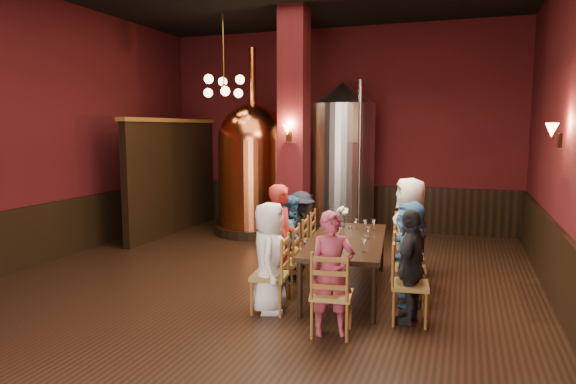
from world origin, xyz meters
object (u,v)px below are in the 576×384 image
(dining_table, at_px, (347,243))
(rose_vase, at_px, (342,213))
(person_0, at_px, (269,257))
(steel_vessel, at_px, (343,160))
(person_2, at_px, (292,238))
(person_1, at_px, (282,240))
(copper_kettle, at_px, (253,167))

(dining_table, xyz_separation_m, rose_vase, (-0.26, 0.83, 0.27))
(person_0, bearing_deg, steel_vessel, -12.12)
(dining_table, height_order, steel_vessel, steel_vessel)
(dining_table, height_order, person_2, person_2)
(dining_table, relative_size, person_1, 1.64)
(dining_table, bearing_deg, person_2, 158.78)
(dining_table, bearing_deg, rose_vase, 100.60)
(person_2, bearing_deg, copper_kettle, 22.89)
(copper_kettle, bearing_deg, person_2, -58.12)
(steel_vessel, xyz_separation_m, rose_vase, (0.67, -2.86, -0.65))
(person_0, bearing_deg, rose_vase, -28.24)
(person_2, distance_m, rose_vase, 0.92)
(dining_table, distance_m, steel_vessel, 3.92)
(person_1, xyz_separation_m, copper_kettle, (-1.97, 3.71, 0.68))
(dining_table, distance_m, rose_vase, 0.91)
(dining_table, xyz_separation_m, person_2, (-0.88, 0.23, -0.04))
(dining_table, height_order, rose_vase, rose_vase)
(copper_kettle, bearing_deg, person_0, -64.89)
(person_0, xyz_separation_m, person_1, (-0.08, 0.67, 0.07))
(dining_table, height_order, person_0, person_0)
(dining_table, xyz_separation_m, person_1, (-0.81, -0.42, 0.08))
(person_1, bearing_deg, dining_table, -82.66)
(dining_table, bearing_deg, steel_vessel, 97.49)
(dining_table, bearing_deg, person_1, -158.78)
(person_0, relative_size, rose_vase, 4.27)
(person_0, bearing_deg, person_2, -7.88)
(person_1, bearing_deg, rose_vase, -44.00)
(person_1, bearing_deg, steel_vessel, -18.80)
(person_1, relative_size, copper_kettle, 0.39)
(copper_kettle, xyz_separation_m, steel_vessel, (1.86, 0.41, 0.17))
(person_0, bearing_deg, copper_kettle, 10.68)
(steel_vessel, relative_size, rose_vase, 9.98)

